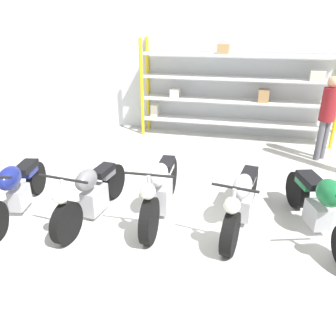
{
  "coord_description": "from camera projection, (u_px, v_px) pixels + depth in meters",
  "views": [
    {
      "loc": [
        1.1,
        -4.16,
        2.77
      ],
      "look_at": [
        0.0,
        0.4,
        0.7
      ],
      "focal_mm": 35.0,
      "sensor_mm": 36.0,
      "label": 1
    }
  ],
  "objects": [
    {
      "name": "motorcycle_grey",
      "position": [
        91.0,
        193.0,
        4.95
      ],
      "size": [
        0.73,
        1.96,
        0.95
      ],
      "rotation": [
        0.0,
        0.0,
        -1.67
      ],
      "color": "black",
      "rests_on": "ground_plane"
    },
    {
      "name": "motorcycle_silver",
      "position": [
        242.0,
        199.0,
        4.78
      ],
      "size": [
        0.65,
        2.1,
        0.95
      ],
      "rotation": [
        0.0,
        0.0,
        -1.73
      ],
      "color": "black",
      "rests_on": "ground_plane"
    },
    {
      "name": "ground_plane",
      "position": [
        162.0,
        220.0,
        5.05
      ],
      "size": [
        30.0,
        30.0,
        0.0
      ],
      "primitive_type": "plane",
      "color": "silver"
    },
    {
      "name": "person_browsing",
      "position": [
        328.0,
        112.0,
        6.89
      ],
      "size": [
        0.45,
        0.45,
        1.81
      ],
      "rotation": [
        0.0,
        0.0,
        2.37
      ],
      "color": "#595960",
      "rests_on": "ground_plane"
    },
    {
      "name": "back_wall",
      "position": [
        206.0,
        65.0,
        8.46
      ],
      "size": [
        30.0,
        0.08,
        3.6
      ],
      "color": "silver",
      "rests_on": "ground_plane"
    },
    {
      "name": "motorcycle_blue",
      "position": [
        15.0,
        188.0,
        5.03
      ],
      "size": [
        0.71,
        1.95,
        0.96
      ],
      "rotation": [
        0.0,
        0.0,
        -1.38
      ],
      "color": "black",
      "rests_on": "ground_plane"
    },
    {
      "name": "motorcycle_green",
      "position": [
        322.0,
        206.0,
        4.55
      ],
      "size": [
        0.86,
        2.06,
        1.01
      ],
      "rotation": [
        0.0,
        0.0,
        -1.28
      ],
      "color": "black",
      "rests_on": "ground_plane"
    },
    {
      "name": "motorcycle_white",
      "position": [
        161.0,
        190.0,
        5.03
      ],
      "size": [
        0.65,
        2.1,
        1.01
      ],
      "rotation": [
        0.0,
        0.0,
        -1.53
      ],
      "color": "black",
      "rests_on": "ground_plane"
    },
    {
      "name": "shelving_rack",
      "position": [
        234.0,
        89.0,
        8.18
      ],
      "size": [
        4.82,
        0.63,
        2.46
      ],
      "color": "yellow",
      "rests_on": "ground_plane"
    }
  ]
}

